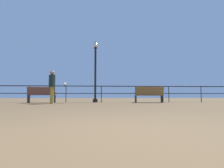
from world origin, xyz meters
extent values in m
plane|color=brown|center=(0.00, 0.00, 0.00)|extent=(60.00, 60.00, 0.00)
cube|color=black|center=(0.00, 9.09, 1.00)|extent=(25.92, 0.05, 0.05)
cube|color=black|center=(0.00, 9.09, 0.55)|extent=(25.92, 0.04, 0.04)
cylinder|color=black|center=(-4.32, 9.09, 0.50)|extent=(0.04, 0.04, 1.00)
cylinder|color=black|center=(-2.16, 9.09, 0.50)|extent=(0.04, 0.04, 1.00)
cylinder|color=black|center=(0.00, 9.09, 0.50)|extent=(0.04, 0.04, 1.00)
cylinder|color=black|center=(2.16, 9.09, 0.50)|extent=(0.04, 0.04, 1.00)
cylinder|color=black|center=(4.32, 9.09, 0.50)|extent=(0.04, 0.04, 1.00)
cylinder|color=black|center=(6.48, 9.09, 0.50)|extent=(0.04, 0.04, 1.00)
cube|color=brown|center=(-3.42, 8.53, 0.47)|extent=(1.54, 0.53, 0.05)
cube|color=brown|center=(-3.40, 8.33, 0.68)|extent=(1.52, 0.23, 0.44)
cube|color=black|center=(-2.70, 8.57, 0.23)|extent=(0.07, 0.39, 0.47)
cube|color=black|center=(-2.71, 8.74, 0.61)|extent=(0.06, 0.30, 0.04)
cube|color=black|center=(-4.13, 8.48, 0.23)|extent=(0.07, 0.39, 0.47)
cube|color=black|center=(-4.14, 8.64, 0.61)|extent=(0.06, 0.30, 0.04)
cube|color=brown|center=(2.85, 8.53, 0.44)|extent=(1.69, 0.45, 0.05)
cube|color=brown|center=(2.85, 8.33, 0.69)|extent=(1.69, 0.16, 0.50)
cube|color=black|center=(3.65, 8.52, 0.22)|extent=(0.05, 0.38, 0.44)
cube|color=black|center=(3.66, 8.68, 0.58)|extent=(0.04, 0.30, 0.04)
cube|color=black|center=(2.05, 8.54, 0.22)|extent=(0.05, 0.38, 0.44)
cube|color=black|center=(2.05, 8.70, 0.58)|extent=(0.04, 0.30, 0.04)
cylinder|color=black|center=(-0.38, 9.28, 0.11)|extent=(0.30, 0.30, 0.22)
cylinder|color=black|center=(-0.38, 9.28, 1.83)|extent=(0.13, 0.13, 3.22)
cylinder|color=black|center=(-0.38, 9.28, 3.47)|extent=(0.20, 0.20, 0.06)
sphere|color=silver|center=(-0.38, 9.28, 3.65)|extent=(0.31, 0.31, 0.31)
cone|color=black|center=(-0.38, 9.28, 3.86)|extent=(0.15, 0.15, 0.10)
cylinder|color=#A58B30|center=(-2.55, 7.35, 0.43)|extent=(0.16, 0.16, 0.86)
cylinder|color=#A58B30|center=(-2.61, 7.50, 0.43)|extent=(0.16, 0.16, 0.86)
cylinder|color=#1B2B28|center=(-2.58, 7.42, 1.17)|extent=(0.33, 0.33, 0.62)
cylinder|color=#1B2B28|center=(-2.50, 7.22, 1.19)|extent=(0.11, 0.11, 0.59)
cylinder|color=#1B2B28|center=(-2.66, 7.63, 1.19)|extent=(0.11, 0.11, 0.59)
sphere|color=#A7785D|center=(-2.58, 7.42, 1.60)|extent=(0.22, 0.22, 0.22)
ellipsoid|color=silver|center=(-2.25, 9.09, 1.11)|extent=(0.20, 0.30, 0.16)
ellipsoid|color=#958F99|center=(-2.25, 9.09, 1.13)|extent=(0.15, 0.27, 0.05)
sphere|color=silver|center=(-2.24, 9.22, 1.18)|extent=(0.13, 0.13, 0.13)
cone|color=gold|center=(-2.24, 9.30, 1.18)|extent=(0.06, 0.05, 0.05)
cube|color=#958F99|center=(-2.27, 8.94, 1.12)|extent=(0.08, 0.11, 0.02)
camera|label=1|loc=(-0.16, -1.84, 0.41)|focal=28.13mm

